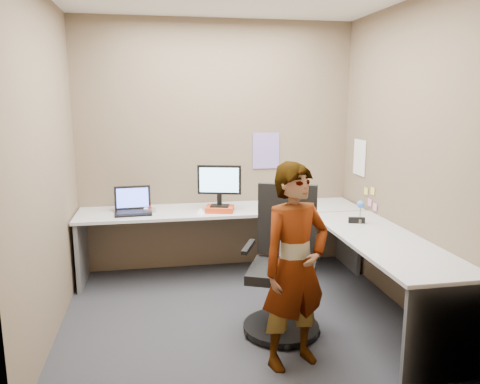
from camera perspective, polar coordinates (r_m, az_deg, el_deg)
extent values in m
plane|color=black|center=(4.27, -0.31, -14.65)|extent=(3.00, 3.00, 0.00)
plane|color=brown|center=(5.15, -2.83, 5.51)|extent=(3.00, 0.00, 3.00)
plane|color=brown|center=(4.39, 19.40, 3.86)|extent=(0.00, 2.70, 2.70)
plane|color=brown|center=(3.91, -22.56, 2.80)|extent=(0.00, 2.70, 2.70)
cube|color=#BBBBBB|center=(4.94, -2.27, -2.21)|extent=(2.96, 0.65, 0.03)
cube|color=#BBBBBB|center=(4.08, 17.05, -5.64)|extent=(0.65, 1.91, 0.03)
cube|color=#59595B|center=(5.06, -18.73, -6.80)|extent=(0.04, 0.60, 0.70)
cube|color=#59595B|center=(5.42, 13.09, -5.28)|extent=(0.04, 0.60, 0.70)
cube|color=#59595B|center=(3.48, 23.78, -15.58)|extent=(0.60, 0.04, 0.70)
cube|color=red|center=(4.80, -2.48, -2.09)|extent=(0.32, 0.27, 0.06)
cube|color=black|center=(4.79, -2.48, -1.68)|extent=(0.21, 0.17, 0.01)
cube|color=black|center=(4.80, -2.52, -0.90)|extent=(0.05, 0.05, 0.11)
cube|color=black|center=(4.76, -2.54, 1.50)|extent=(0.44, 0.15, 0.30)
cube|color=#8DCCF4|center=(4.74, -2.57, 1.46)|extent=(0.39, 0.11, 0.25)
cube|color=black|center=(4.83, -12.88, -2.50)|extent=(0.38, 0.28, 0.02)
cube|color=black|center=(4.93, -12.97, -0.67)|extent=(0.37, 0.10, 0.24)
cube|color=#445CDA|center=(4.93, -12.97, -0.67)|extent=(0.32, 0.07, 0.19)
cube|color=#B7B7BC|center=(4.85, -10.92, -2.21)|extent=(0.12, 0.08, 0.04)
sphere|color=#B4100C|center=(4.84, -10.93, -1.89)|extent=(0.04, 0.04, 0.04)
cone|color=white|center=(4.74, -4.83, -2.28)|extent=(0.10, 0.10, 0.06)
cube|color=black|center=(4.50, 14.03, -3.36)|extent=(0.16, 0.08, 0.05)
cylinder|color=brown|center=(4.50, 14.39, -3.45)|extent=(0.05, 0.05, 0.04)
cylinder|color=#338C3F|center=(4.48, 14.45, -2.33)|extent=(0.01, 0.01, 0.14)
sphere|color=#4076E1|center=(4.47, 14.49, -1.46)|extent=(0.07, 0.07, 0.07)
cube|color=#846BB7|center=(5.24, 3.19, 5.06)|extent=(0.30, 0.01, 0.40)
cube|color=white|center=(5.19, 14.36, 4.10)|extent=(0.01, 0.28, 0.38)
cube|color=#F2E059|center=(4.92, 15.87, 0.11)|extent=(0.01, 0.07, 0.07)
cube|color=pink|center=(4.99, 15.54, -1.24)|extent=(0.01, 0.07, 0.07)
cube|color=pink|center=(4.89, 16.13, -1.77)|extent=(0.01, 0.07, 0.07)
cube|color=#F2E059|center=(5.06, 15.11, 0.10)|extent=(0.01, 0.07, 0.07)
cylinder|color=black|center=(3.98, 5.02, -16.07)|extent=(0.62, 0.62, 0.04)
cylinder|color=black|center=(3.87, 5.09, -12.88)|extent=(0.07, 0.07, 0.44)
cube|color=black|center=(3.78, 5.15, -9.68)|extent=(0.67, 0.67, 0.08)
cube|color=black|center=(3.90, 5.75, -3.42)|extent=(0.47, 0.24, 0.61)
cube|color=black|center=(3.76, 1.02, -6.71)|extent=(0.17, 0.32, 0.03)
cube|color=black|center=(3.69, 9.47, -7.23)|extent=(0.17, 0.32, 0.03)
imported|color=#999399|center=(3.30, 6.73, -9.01)|extent=(0.62, 0.50, 1.46)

